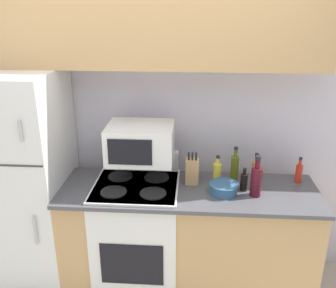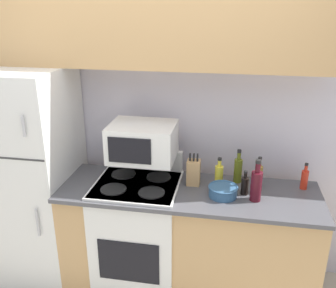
{
  "view_description": "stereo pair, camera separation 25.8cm",
  "coord_description": "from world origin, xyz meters",
  "px_view_note": "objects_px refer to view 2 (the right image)",
  "views": [
    {
      "loc": [
        0.35,
        -2.15,
        2.19
      ],
      "look_at": [
        0.18,
        0.26,
        1.26
      ],
      "focal_mm": 40.0,
      "sensor_mm": 36.0,
      "label": 1
    },
    {
      "loc": [
        0.6,
        -2.11,
        2.19
      ],
      "look_at": [
        0.18,
        0.26,
        1.26
      ],
      "focal_mm": 40.0,
      "sensor_mm": 36.0,
      "label": 2
    }
  ],
  "objects_px": {
    "microwave": "(143,142)",
    "bottle_vinegar": "(258,176)",
    "bottle_wine_red": "(256,185)",
    "bottle_soy_sauce": "(245,185)",
    "bowl": "(223,191)",
    "refrigerator": "(33,177)",
    "bottle_olive_oil": "(238,169)",
    "knife_block": "(193,172)",
    "bottle_hot_sauce": "(305,179)",
    "bottle_cooking_spray": "(219,175)",
    "stove": "(139,234)"
  },
  "relations": [
    {
      "from": "microwave",
      "to": "bottle_vinegar",
      "type": "distance_m",
      "value": 0.87
    },
    {
      "from": "bottle_wine_red",
      "to": "bottle_hot_sauce",
      "type": "relative_size",
      "value": 1.5
    },
    {
      "from": "bottle_soy_sauce",
      "to": "knife_block",
      "type": "bearing_deg",
      "value": 166.88
    },
    {
      "from": "stove",
      "to": "bottle_cooking_spray",
      "type": "xyz_separation_m",
      "value": [
        0.59,
        0.11,
        0.52
      ]
    },
    {
      "from": "stove",
      "to": "bottle_cooking_spray",
      "type": "height_order",
      "value": "bottle_cooking_spray"
    },
    {
      "from": "bottle_soy_sauce",
      "to": "bottle_olive_oil",
      "type": "bearing_deg",
      "value": 105.06
    },
    {
      "from": "microwave",
      "to": "bottle_wine_red",
      "type": "distance_m",
      "value": 0.86
    },
    {
      "from": "microwave",
      "to": "bottle_vinegar",
      "type": "relative_size",
      "value": 1.98
    },
    {
      "from": "stove",
      "to": "knife_block",
      "type": "xyz_separation_m",
      "value": [
        0.41,
        0.09,
        0.53
      ]
    },
    {
      "from": "bowl",
      "to": "bottle_hot_sauce",
      "type": "height_order",
      "value": "bottle_hot_sauce"
    },
    {
      "from": "stove",
      "to": "knife_block",
      "type": "relative_size",
      "value": 4.32
    },
    {
      "from": "refrigerator",
      "to": "bottle_wine_red",
      "type": "xyz_separation_m",
      "value": [
        1.73,
        -0.14,
        0.16
      ]
    },
    {
      "from": "bottle_cooking_spray",
      "to": "refrigerator",
      "type": "bearing_deg",
      "value": -178.48
    },
    {
      "from": "bottle_soy_sauce",
      "to": "microwave",
      "type": "bearing_deg",
      "value": 173.58
    },
    {
      "from": "bottle_olive_oil",
      "to": "bottle_soy_sauce",
      "type": "height_order",
      "value": "bottle_olive_oil"
    },
    {
      "from": "bottle_cooking_spray",
      "to": "bottle_vinegar",
      "type": "distance_m",
      "value": 0.28
    },
    {
      "from": "bottle_vinegar",
      "to": "knife_block",
      "type": "bearing_deg",
      "value": -176.15
    },
    {
      "from": "refrigerator",
      "to": "bottle_olive_oil",
      "type": "relative_size",
      "value": 6.67
    },
    {
      "from": "bowl",
      "to": "bottle_vinegar",
      "type": "bearing_deg",
      "value": 35.73
    },
    {
      "from": "bottle_hot_sauce",
      "to": "bottle_soy_sauce",
      "type": "height_order",
      "value": "bottle_hot_sauce"
    },
    {
      "from": "bottle_cooking_spray",
      "to": "bowl",
      "type": "bearing_deg",
      "value": -76.49
    },
    {
      "from": "knife_block",
      "to": "bowl",
      "type": "bearing_deg",
      "value": -32.73
    },
    {
      "from": "bottle_olive_oil",
      "to": "bowl",
      "type": "bearing_deg",
      "value": -112.06
    },
    {
      "from": "microwave",
      "to": "bottle_wine_red",
      "type": "bearing_deg",
      "value": -10.9
    },
    {
      "from": "microwave",
      "to": "bowl",
      "type": "xyz_separation_m",
      "value": [
        0.6,
        -0.14,
        -0.27
      ]
    },
    {
      "from": "knife_block",
      "to": "microwave",
      "type": "bearing_deg",
      "value": -179.66
    },
    {
      "from": "bottle_cooking_spray",
      "to": "bottle_hot_sauce",
      "type": "distance_m",
      "value": 0.61
    },
    {
      "from": "microwave",
      "to": "bottle_olive_oil",
      "type": "xyz_separation_m",
      "value": [
        0.7,
        0.1,
        -0.21
      ]
    },
    {
      "from": "stove",
      "to": "bowl",
      "type": "distance_m",
      "value": 0.79
    },
    {
      "from": "microwave",
      "to": "knife_block",
      "type": "xyz_separation_m",
      "value": [
        0.38,
        0.0,
        -0.22
      ]
    },
    {
      "from": "knife_block",
      "to": "bottle_hot_sauce",
      "type": "relative_size",
      "value": 1.26
    },
    {
      "from": "bottle_cooking_spray",
      "to": "bottle_olive_oil",
      "type": "bearing_deg",
      "value": 31.09
    },
    {
      "from": "bottle_olive_oil",
      "to": "bottle_vinegar",
      "type": "relative_size",
      "value": 1.08
    },
    {
      "from": "bottle_wine_red",
      "to": "bottle_vinegar",
      "type": "xyz_separation_m",
      "value": [
        0.02,
        0.19,
        -0.02
      ]
    },
    {
      "from": "bowl",
      "to": "bottle_cooking_spray",
      "type": "height_order",
      "value": "bottle_cooking_spray"
    },
    {
      "from": "stove",
      "to": "bottle_vinegar",
      "type": "xyz_separation_m",
      "value": [
        0.87,
        0.12,
        0.52
      ]
    },
    {
      "from": "refrigerator",
      "to": "bottle_soy_sauce",
      "type": "height_order",
      "value": "refrigerator"
    },
    {
      "from": "bowl",
      "to": "bottle_vinegar",
      "type": "xyz_separation_m",
      "value": [
        0.24,
        0.18,
        0.05
      ]
    },
    {
      "from": "knife_block",
      "to": "bottle_soy_sauce",
      "type": "bearing_deg",
      "value": -13.12
    },
    {
      "from": "knife_block",
      "to": "bowl",
      "type": "distance_m",
      "value": 0.27
    },
    {
      "from": "bottle_vinegar",
      "to": "refrigerator",
      "type": "bearing_deg",
      "value": -178.21
    },
    {
      "from": "bottle_olive_oil",
      "to": "bottle_soy_sauce",
      "type": "xyz_separation_m",
      "value": [
        0.05,
        -0.18,
        -0.03
      ]
    },
    {
      "from": "bottle_wine_red",
      "to": "bottle_soy_sauce",
      "type": "xyz_separation_m",
      "value": [
        -0.07,
        0.07,
        -0.05
      ]
    },
    {
      "from": "bottle_olive_oil",
      "to": "bottle_cooking_spray",
      "type": "xyz_separation_m",
      "value": [
        -0.14,
        -0.08,
        -0.02
      ]
    },
    {
      "from": "microwave",
      "to": "bottle_olive_oil",
      "type": "bearing_deg",
      "value": 8.13
    },
    {
      "from": "bottle_cooking_spray",
      "to": "bottle_wine_red",
      "type": "bearing_deg",
      "value": -34.35
    },
    {
      "from": "bottle_hot_sauce",
      "to": "bottle_olive_oil",
      "type": "bearing_deg",
      "value": 176.99
    },
    {
      "from": "bottle_cooking_spray",
      "to": "bottle_vinegar",
      "type": "bearing_deg",
      "value": 3.22
    },
    {
      "from": "microwave",
      "to": "bottle_soy_sauce",
      "type": "distance_m",
      "value": 0.79
    },
    {
      "from": "bottle_olive_oil",
      "to": "microwave",
      "type": "bearing_deg",
      "value": -171.87
    }
  ]
}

